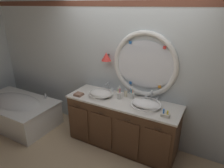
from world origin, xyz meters
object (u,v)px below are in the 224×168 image
(sink_basin_left, at_px, (101,93))
(toiletry_basket, at_px, (165,115))
(soap_dispenser, at_px, (126,93))
(folded_hand_towel, at_px, (79,94))
(bathtub, at_px, (17,109))
(toothbrush_holder_right, at_px, (132,95))
(toothbrush_holder_left, at_px, (119,95))
(sink_basin_right, at_px, (146,104))

(sink_basin_left, xyz_separation_m, toiletry_basket, (1.14, -0.13, -0.03))
(soap_dispenser, xyz_separation_m, folded_hand_towel, (-0.73, -0.35, -0.04))
(bathtub, xyz_separation_m, toothbrush_holder_right, (2.30, 0.57, 0.61))
(sink_basin_left, xyz_separation_m, soap_dispenser, (0.38, 0.19, 0.01))
(toothbrush_holder_left, bearing_deg, bathtub, -167.42)
(sink_basin_right, bearing_deg, soap_dispenser, 155.91)
(toiletry_basket, bearing_deg, soap_dispenser, 156.78)
(sink_basin_left, bearing_deg, toothbrush_holder_right, 18.72)
(bathtub, distance_m, soap_dispenser, 2.33)
(sink_basin_right, xyz_separation_m, soap_dispenser, (-0.43, 0.19, 0.01))
(sink_basin_left, xyz_separation_m, toothbrush_holder_left, (0.31, 0.07, 0.00))
(toothbrush_holder_right, bearing_deg, sink_basin_right, -29.14)
(sink_basin_left, distance_m, sink_basin_right, 0.81)
(toothbrush_holder_right, distance_m, toiletry_basket, 0.71)
(toothbrush_holder_right, bearing_deg, toiletry_basket, -25.57)
(toothbrush_holder_right, relative_size, folded_hand_towel, 1.49)
(sink_basin_left, bearing_deg, sink_basin_right, 0.00)
(sink_basin_right, distance_m, toothbrush_holder_left, 0.50)
(bathtub, height_order, sink_basin_right, sink_basin_right)
(bathtub, relative_size, toiletry_basket, 13.64)
(toothbrush_holder_left, xyz_separation_m, toiletry_basket, (0.83, -0.21, -0.03))
(bathtub, bearing_deg, sink_basin_right, 8.70)
(toothbrush_holder_right, xyz_separation_m, toiletry_basket, (0.64, -0.31, -0.03))
(toiletry_basket, bearing_deg, bathtub, -174.86)
(toothbrush_holder_left, bearing_deg, toothbrush_holder_right, 27.51)
(bathtub, height_order, soap_dispenser, soap_dispenser)
(bathtub, xyz_separation_m, sink_basin_left, (1.79, 0.40, 0.60))
(folded_hand_towel, bearing_deg, sink_basin_left, 24.44)
(bathtub, xyz_separation_m, toiletry_basket, (2.93, 0.26, 0.58))
(sink_basin_left, relative_size, toiletry_basket, 3.42)
(sink_basin_left, bearing_deg, folded_hand_towel, -155.56)
(toothbrush_holder_right, height_order, toiletry_basket, toothbrush_holder_right)
(sink_basin_right, relative_size, soap_dispenser, 3.25)
(toothbrush_holder_left, bearing_deg, folded_hand_towel, -160.86)
(toothbrush_holder_right, bearing_deg, toothbrush_holder_left, -152.49)
(toothbrush_holder_left, relative_size, soap_dispenser, 1.52)
(sink_basin_left, bearing_deg, toiletry_basket, -6.72)
(sink_basin_right, bearing_deg, sink_basin_left, 180.00)
(bathtub, bearing_deg, toothbrush_holder_right, 13.92)
(sink_basin_right, relative_size, toiletry_basket, 3.82)
(sink_basin_right, xyz_separation_m, toothbrush_holder_right, (-0.31, 0.17, 0.01))
(sink_basin_left, height_order, toothbrush_holder_left, toothbrush_holder_left)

